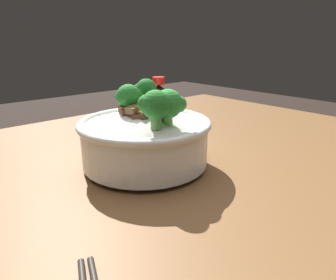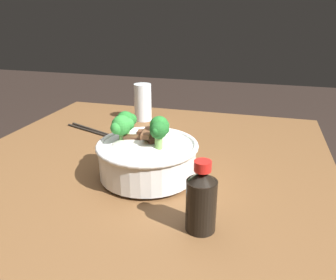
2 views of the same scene
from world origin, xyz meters
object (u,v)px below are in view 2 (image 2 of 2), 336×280
object	(u,v)px
drinking_glass	(143,104)
soy_sauce_bottle	(201,200)
rice_bowl	(147,154)
chopsticks_pair	(94,131)

from	to	relation	value
drinking_glass	soy_sauce_bottle	size ratio (longest dim) A/B	0.96
rice_bowl	soy_sauce_bottle	distance (m)	0.23
chopsticks_pair	soy_sauce_bottle	distance (m)	0.60
chopsticks_pair	rice_bowl	bearing A→B (deg)	47.38
rice_bowl	drinking_glass	distance (m)	0.44
soy_sauce_bottle	drinking_glass	bearing A→B (deg)	-151.36
rice_bowl	drinking_glass	xyz separation A→B (m)	(-0.41, -0.16, -0.00)
rice_bowl	drinking_glass	size ratio (longest dim) A/B	1.82
rice_bowl	chopsticks_pair	distance (m)	0.37
rice_bowl	soy_sauce_bottle	size ratio (longest dim) A/B	1.74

